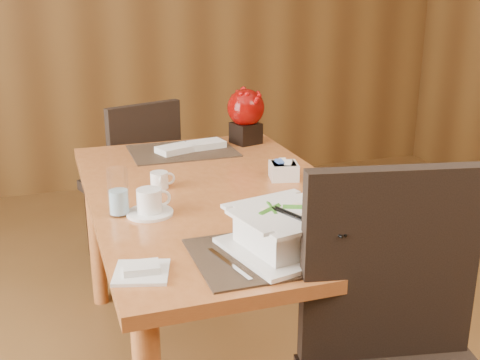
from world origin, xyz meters
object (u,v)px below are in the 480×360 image
object	(u,v)px
soup_setting	(286,231)
sugar_caddy	(284,171)
bread_plate	(142,272)
coffee_cup	(149,204)
near_chair	(402,357)
water_glass	(118,192)
creamer_jug	(159,180)
berry_decor	(246,113)
dining_table	(219,216)
far_chair	(136,175)

from	to	relation	value
soup_setting	sugar_caddy	distance (m)	0.65
sugar_caddy	bread_plate	bearing A→B (deg)	-136.69
coffee_cup	near_chair	distance (m)	0.89
soup_setting	sugar_caddy	bearing A→B (deg)	55.24
water_glass	sugar_caddy	size ratio (longest dim) A/B	1.50
creamer_jug	sugar_caddy	size ratio (longest dim) A/B	0.80
berry_decor	soup_setting	bearing A→B (deg)	-103.71
coffee_cup	near_chair	xyz separation A→B (m)	(0.49, -0.72, -0.20)
dining_table	water_glass	distance (m)	0.42
dining_table	sugar_caddy	distance (m)	0.31
soup_setting	near_chair	xyz separation A→B (m)	(0.18, -0.33, -0.23)
dining_table	creamer_jug	size ratio (longest dim) A/B	18.12
creamer_jug	far_chair	size ratio (longest dim) A/B	0.09
far_chair	berry_decor	bearing A→B (deg)	115.03
soup_setting	far_chair	distance (m)	1.63
sugar_caddy	far_chair	size ratio (longest dim) A/B	0.12
berry_decor	bread_plate	world-z (taller)	berry_decor
water_glass	creamer_jug	xyz separation A→B (m)	(0.17, 0.22, -0.05)
coffee_cup	sugar_caddy	distance (m)	0.59
creamer_jug	berry_decor	world-z (taller)	berry_decor
soup_setting	sugar_caddy	world-z (taller)	soup_setting
coffee_cup	far_chair	world-z (taller)	far_chair
water_glass	berry_decor	distance (m)	0.99
coffee_cup	water_glass	bearing A→B (deg)	162.36
berry_decor	far_chair	world-z (taller)	berry_decor
creamer_jug	bread_plate	bearing A→B (deg)	-104.22
coffee_cup	bread_plate	bearing A→B (deg)	-103.36
water_glass	dining_table	bearing A→B (deg)	18.00
coffee_cup	water_glass	distance (m)	0.11
dining_table	bread_plate	bearing A→B (deg)	-123.79
dining_table	sugar_caddy	xyz separation A→B (m)	(0.27, 0.05, 0.13)
dining_table	water_glass	size ratio (longest dim) A/B	9.73
water_glass	far_chair	world-z (taller)	water_glass
water_glass	berry_decor	world-z (taller)	berry_decor
coffee_cup	bread_plate	xyz separation A→B (m)	(-0.10, -0.40, -0.03)
berry_decor	near_chair	bearing A→B (deg)	-93.86
soup_setting	coffee_cup	world-z (taller)	soup_setting
bread_plate	water_glass	bearing A→B (deg)	89.52
dining_table	water_glass	bearing A→B (deg)	-162.00
near_chair	far_chair	size ratio (longest dim) A/B	1.16
soup_setting	berry_decor	distance (m)	1.18
creamer_jug	sugar_caddy	distance (m)	0.47
sugar_caddy	berry_decor	bearing A→B (deg)	86.15
sugar_caddy	near_chair	xyz separation A→B (m)	(-0.06, -0.93, -0.20)
creamer_jug	near_chair	world-z (taller)	near_chair
soup_setting	berry_decor	world-z (taller)	berry_decor
creamer_jug	coffee_cup	bearing A→B (deg)	-107.18
bread_plate	near_chair	world-z (taller)	near_chair
dining_table	far_chair	xyz separation A→B (m)	(-0.14, 1.05, -0.15)
dining_table	far_chair	size ratio (longest dim) A/B	1.68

